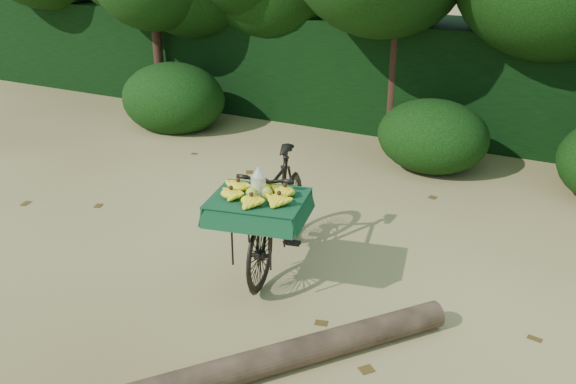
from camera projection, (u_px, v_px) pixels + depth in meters
The scene contains 7 objects.
ground at pixel (152, 286), 5.83m from camera, with size 80.00×80.00×0.00m, color tan.
vendor_bicycle at pixel (277, 209), 6.04m from camera, with size 1.07×2.00×1.16m.
fallen_log at pixel (267, 361), 4.64m from camera, with size 0.23×0.23×3.14m, color brown.
hedge_backdrop at pixel (381, 71), 10.61m from camera, with size 26.00×1.80×1.80m, color black.
tree_row at pixel (330, 8), 9.81m from camera, with size 14.50×2.00×4.00m, color black, non-canonical shape.
bush_clumps at pixel (365, 130), 8.95m from camera, with size 8.80×1.70×0.90m, color black, non-canonical shape.
leaf_litter at pixel (192, 256), 6.36m from camera, with size 7.00×7.30×0.01m, color #4B3514, non-canonical shape.
Camera 1 is at (3.48, -3.84, 3.12)m, focal length 38.00 mm.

